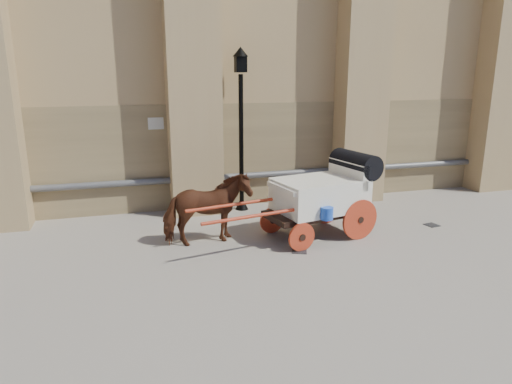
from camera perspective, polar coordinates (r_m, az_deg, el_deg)
name	(u,v)px	position (r m, az deg, el deg)	size (l,w,h in m)	color
ground	(269,255)	(10.02, 1.60, -7.89)	(90.00, 90.00, 0.00)	gray
horse	(207,210)	(10.44, -6.15, -2.21)	(0.89, 1.95, 1.65)	brown
carriage	(325,192)	(11.06, 8.62, -0.01)	(4.67, 2.06, 1.98)	black
street_lamp	(241,126)	(12.78, -1.88, 8.27)	(0.42, 0.42, 4.51)	black
drain_grate_near	(299,251)	(10.25, 5.45, -7.37)	(0.32, 0.32, 0.01)	black
drain_grate_far	(432,225)	(12.73, 21.11, -3.87)	(0.32, 0.32, 0.01)	black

